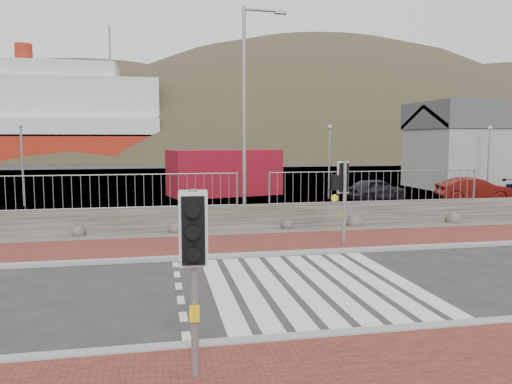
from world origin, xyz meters
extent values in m
plane|color=#28282B|center=(0.00, 0.00, 0.00)|extent=(220.00, 220.00, 0.00)
cube|color=brown|center=(0.00, 4.50, 0.04)|extent=(40.00, 3.00, 0.08)
cube|color=gray|center=(0.00, -3.00, 0.05)|extent=(40.00, 0.25, 0.12)
cube|color=gray|center=(0.00, 3.00, 0.05)|extent=(40.00, 0.25, 0.12)
cube|color=silver|center=(-2.10, 0.00, 0.01)|extent=(0.42, 5.60, 0.01)
cube|color=silver|center=(-1.50, 0.00, 0.01)|extent=(0.42, 5.60, 0.01)
cube|color=silver|center=(-0.90, 0.00, 0.01)|extent=(0.42, 5.60, 0.01)
cube|color=silver|center=(-0.30, 0.00, 0.01)|extent=(0.42, 5.60, 0.01)
cube|color=silver|center=(0.30, 0.00, 0.01)|extent=(0.42, 5.60, 0.01)
cube|color=silver|center=(0.90, 0.00, 0.01)|extent=(0.42, 5.60, 0.01)
cube|color=silver|center=(1.50, 0.00, 0.01)|extent=(0.42, 5.60, 0.01)
cube|color=silver|center=(2.10, 0.00, 0.01)|extent=(0.42, 5.60, 0.01)
cube|color=#59544C|center=(0.00, 6.50, 0.03)|extent=(40.00, 1.50, 0.06)
cube|color=#403D35|center=(0.00, 7.30, 0.45)|extent=(40.00, 0.60, 0.90)
cylinder|color=gray|center=(-4.80, 7.15, 2.10)|extent=(8.40, 0.04, 0.04)
cylinder|color=gray|center=(-0.60, 7.15, 1.50)|extent=(0.07, 0.07, 1.20)
cylinder|color=gray|center=(4.80, 7.15, 2.10)|extent=(8.40, 0.04, 0.04)
cylinder|color=gray|center=(0.60, 7.15, 1.50)|extent=(0.07, 0.07, 1.20)
cylinder|color=gray|center=(9.00, 7.15, 1.50)|extent=(0.07, 0.07, 1.20)
cube|color=#4C4C4F|center=(0.00, 27.90, 0.00)|extent=(120.00, 40.00, 0.50)
cube|color=#3F4C54|center=(0.00, 62.90, 0.00)|extent=(220.00, 50.00, 0.05)
cube|color=silver|center=(-18.00, 67.90, 9.00)|extent=(30.00, 12.00, 6.00)
cube|color=silver|center=(-18.00, 67.90, 13.00)|extent=(18.00, 10.00, 2.50)
cylinder|color=maroon|center=(-22.00, 67.90, 15.50)|extent=(2.40, 2.40, 3.00)
cylinder|color=gray|center=(-10.00, 67.90, 17.00)|extent=(0.30, 0.30, 6.00)
cube|color=#9E9E99|center=(20.00, 19.90, 2.00)|extent=(12.00, 6.00, 4.00)
cube|color=#4C4C51|center=(20.00, 19.90, 4.90)|extent=(12.20, 6.20, 1.80)
ellipsoid|color=#32341F|center=(-15.00, 87.90, -20.00)|extent=(106.40, 68.40, 76.00)
ellipsoid|color=#32341F|center=(30.00, 87.90, -26.00)|extent=(140.00, 90.00, 100.00)
ellipsoid|color=#32341F|center=(75.00, 87.90, -20.00)|extent=(112.00, 72.00, 80.00)
cylinder|color=gray|center=(-2.96, -4.04, 1.33)|extent=(0.10, 0.10, 2.66)
cube|color=yellow|center=(-2.96, -4.04, 1.00)|extent=(0.14, 0.09, 0.21)
cube|color=black|center=(-2.96, -4.04, 2.13)|extent=(0.40, 0.26, 1.00)
sphere|color=#0CE53F|center=(-2.96, -4.04, 1.85)|extent=(0.14, 0.14, 0.14)
cylinder|color=gray|center=(2.26, 3.90, 1.33)|extent=(0.10, 0.10, 2.66)
cube|color=yellow|center=(2.26, 3.90, 1.00)|extent=(0.14, 0.09, 0.21)
cube|color=black|center=(2.26, 3.90, 2.13)|extent=(0.40, 0.26, 1.00)
sphere|color=#0CE53F|center=(2.26, 3.90, 1.85)|extent=(0.14, 0.14, 0.14)
cube|color=black|center=(1.93, 3.87, 1.99)|extent=(0.22, 0.17, 0.47)
cylinder|color=gray|center=(-0.17, 8.10, 4.10)|extent=(0.14, 0.14, 8.20)
cylinder|color=gray|center=(0.55, 8.15, 8.10)|extent=(1.44, 0.20, 0.09)
cube|color=beige|center=(1.26, 8.21, 8.08)|extent=(0.48, 0.26, 0.12)
cube|color=maroon|center=(0.50, 18.83, 1.35)|extent=(6.95, 4.20, 2.70)
imported|color=black|center=(8.27, 14.65, 0.60)|extent=(3.79, 2.27, 1.21)
imported|color=#61110D|center=(13.28, 13.23, 0.64)|extent=(4.06, 2.16, 1.27)
camera|label=1|loc=(-3.42, -10.63, 3.31)|focal=35.00mm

